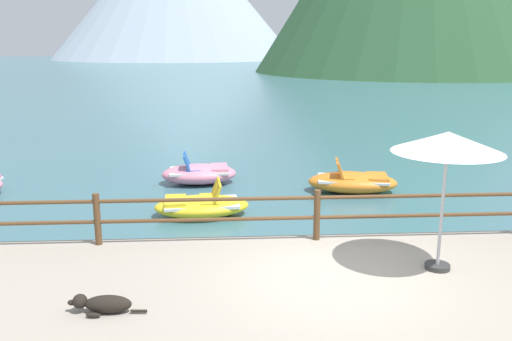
{
  "coord_description": "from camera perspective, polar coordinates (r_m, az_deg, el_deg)",
  "views": [
    {
      "loc": [
        -1.7,
        -7.81,
        3.99
      ],
      "look_at": [
        -0.9,
        5.0,
        0.9
      ],
      "focal_mm": 37.99,
      "sensor_mm": 36.0,
      "label": 1
    }
  ],
  "objects": [
    {
      "name": "pedal_boat_1",
      "position": [
        12.7,
        -5.79,
        -3.68
      ],
      "size": [
        2.27,
        1.37,
        0.81
      ],
      "color": "yellow",
      "rests_on": "ground"
    },
    {
      "name": "pedal_boat_2",
      "position": [
        14.81,
        10.18,
        -1.17
      ],
      "size": [
        2.55,
        1.63,
        0.87
      ],
      "color": "orange",
      "rests_on": "ground"
    },
    {
      "name": "beach_umbrella",
      "position": [
        8.78,
        19.52,
        2.63
      ],
      "size": [
        1.7,
        1.7,
        2.24
      ],
      "color": "#B2B2B7",
      "rests_on": "promenade_dock"
    },
    {
      "name": "dog_resting",
      "position": [
        7.81,
        -15.81,
        -13.36
      ],
      "size": [
        1.08,
        0.4,
        0.26
      ],
      "color": "black",
      "rests_on": "promenade_dock"
    },
    {
      "name": "ground_plane",
      "position": [
        48.01,
        -1.54,
        8.75
      ],
      "size": [
        200.0,
        200.0,
        0.0
      ],
      "primitive_type": "plane",
      "color": "#3D6B75"
    },
    {
      "name": "dock_railing",
      "position": [
        9.98,
        6.45,
        -4.13
      ],
      "size": [
        23.92,
        0.12,
        0.95
      ],
      "color": "brown",
      "rests_on": "promenade_dock"
    },
    {
      "name": "pedal_boat_3",
      "position": [
        15.54,
        -5.97,
        -0.3
      ],
      "size": [
        2.19,
        1.4,
        0.88
      ],
      "color": "pink",
      "rests_on": "ground"
    }
  ]
}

